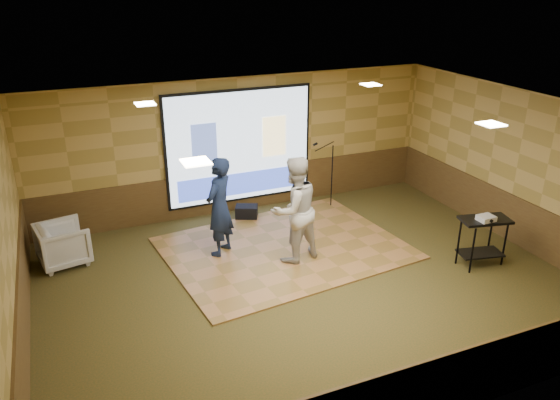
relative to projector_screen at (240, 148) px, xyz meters
name	(u,v)px	position (x,y,z in m)	size (l,w,h in m)	color
ground	(306,282)	(0.00, -3.44, -1.47)	(9.00, 9.00, 0.00)	#2E3819
room_shell	(309,169)	(0.00, -3.44, 0.62)	(9.04, 7.04, 3.02)	tan
wainscot_back	(241,189)	(0.00, 0.04, -1.00)	(9.00, 0.04, 0.95)	#4A3018
wainscot_front	(434,389)	(0.00, -6.92, -1.00)	(9.00, 0.04, 0.95)	#4A3018
wainscot_left	(23,317)	(-4.48, -3.44, -1.00)	(0.04, 7.00, 0.95)	#4A3018
wainscot_right	(508,216)	(4.48, -3.44, -1.00)	(0.04, 7.00, 0.95)	#4A3018
projector_screen	(240,148)	(0.00, 0.00, 0.00)	(3.32, 0.06, 2.52)	black
downlight_nw	(145,104)	(-2.20, -1.64, 1.50)	(0.32, 0.32, 0.02)	#FBE5BC
downlight_ne	(371,85)	(2.20, -1.64, 1.50)	(0.32, 0.32, 0.02)	#FBE5BC
downlight_sw	(196,162)	(-2.20, -4.94, 1.50)	(0.32, 0.32, 0.02)	#FBE5BC
downlight_se	(491,124)	(2.20, -4.94, 1.50)	(0.32, 0.32, 0.02)	#FBE5BC
dance_floor	(285,248)	(0.14, -2.15, -1.46)	(4.44, 3.38, 0.03)	#A8713D
player_left	(219,207)	(-1.06, -1.86, -0.49)	(0.70, 0.46, 1.91)	#141F3E
player_right	(294,210)	(0.12, -2.63, -0.44)	(0.97, 0.76, 2.00)	beige
av_table	(483,233)	(3.22, -4.11, -0.83)	(0.88, 0.46, 0.93)	black
projector	(486,218)	(3.16, -4.18, -0.50)	(0.29, 0.24, 0.10)	silver
mic_stand	(329,187)	(1.90, -0.64, -0.98)	(0.62, 0.26, 1.59)	black
banquet_chair	(63,244)	(-3.84, -1.08, -1.08)	(0.84, 0.86, 0.79)	gray
duffel_bag	(247,212)	(-0.06, -0.50, -1.33)	(0.47, 0.32, 0.29)	black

